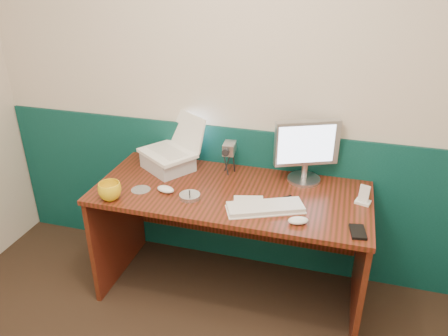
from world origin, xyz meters
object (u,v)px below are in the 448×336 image
(desk, at_px, (231,243))
(monitor, at_px, (306,152))
(camcorder, at_px, (229,159))
(laptop, at_px, (166,134))
(mug, at_px, (110,191))
(keyboard, at_px, (265,208))

(desk, relative_size, monitor, 4.19)
(monitor, relative_size, camcorder, 1.99)
(laptop, bearing_deg, monitor, 39.78)
(monitor, xyz_separation_m, camcorder, (-0.47, -0.02, -0.09))
(camcorder, bearing_deg, mug, -142.36)
(laptop, bearing_deg, mug, -75.48)
(keyboard, bearing_deg, laptop, 131.26)
(mug, distance_m, camcorder, 0.75)
(laptop, bearing_deg, desk, 14.53)
(desk, distance_m, mug, 0.81)
(desk, bearing_deg, laptop, 159.96)
(laptop, xyz_separation_m, camcorder, (0.39, 0.06, -0.14))
(laptop, distance_m, camcorder, 0.42)
(laptop, distance_m, mug, 0.51)
(desk, distance_m, camcorder, 0.53)
(desk, height_order, monitor, monitor)
(keyboard, bearing_deg, mug, 164.33)
(laptop, bearing_deg, keyboard, 9.81)
(monitor, relative_size, keyboard, 0.93)
(keyboard, xyz_separation_m, camcorder, (-0.31, 0.38, 0.08))
(laptop, relative_size, keyboard, 0.81)
(laptop, relative_size, camcorder, 1.73)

